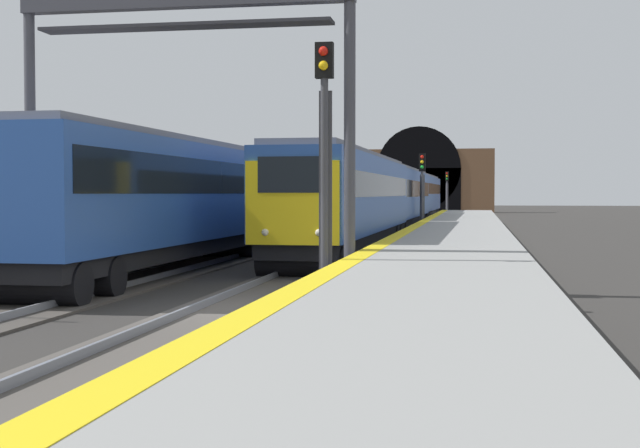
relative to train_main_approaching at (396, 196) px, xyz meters
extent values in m
plane|color=#302D2B|center=(-36.68, 0.00, -2.29)|extent=(320.00, 320.00, 0.00)
cube|color=gray|center=(-36.68, -4.10, -1.77)|extent=(112.00, 4.05, 1.05)
cube|color=yellow|center=(-36.68, -2.33, -1.24)|extent=(112.00, 0.50, 0.01)
cube|color=#4C4742|center=(-36.68, 0.00, -2.26)|extent=(160.00, 2.63, 0.06)
cube|color=gray|center=(-36.68, 0.72, -2.16)|extent=(160.00, 0.07, 0.15)
cube|color=gray|center=(-36.68, -0.72, -2.16)|extent=(160.00, 0.07, 0.15)
cube|color=#423D38|center=(-36.68, 4.58, -2.26)|extent=(160.00, 2.90, 0.06)
cube|color=gray|center=(-36.68, 5.29, -2.16)|extent=(160.00, 0.07, 0.15)
cube|color=gray|center=(-36.68, 3.86, -2.16)|extent=(160.00, 0.07, 0.15)
cube|color=#264C99|center=(-20.55, 0.00, 0.12)|extent=(19.92, 2.94, 2.78)
cube|color=black|center=(-20.55, 0.00, 0.45)|extent=(19.13, 2.97, 0.82)
cube|color=slate|center=(-20.55, 0.00, 1.61)|extent=(19.32, 2.53, 0.20)
cube|color=black|center=(-20.55, 0.00, -1.46)|extent=(19.52, 2.61, 0.54)
cylinder|color=black|center=(-29.41, 0.09, -1.80)|extent=(1.00, 2.54, 0.98)
cylinder|color=black|center=(-27.61, 0.07, -1.80)|extent=(1.00, 2.54, 0.98)
cylinder|color=black|center=(-13.48, -0.07, -1.80)|extent=(1.00, 2.54, 0.98)
cylinder|color=black|center=(-11.68, -0.09, -1.80)|extent=(1.00, 2.54, 0.98)
cube|color=yellow|center=(-30.53, 0.10, -0.10)|extent=(0.15, 2.64, 2.33)
cube|color=black|center=(-30.58, 0.10, 0.68)|extent=(0.06, 1.93, 1.00)
sphere|color=#F2EACC|center=(-30.60, -0.66, -0.92)|extent=(0.20, 0.20, 0.20)
sphere|color=#F2EACC|center=(-30.59, 0.85, -0.92)|extent=(0.20, 0.20, 0.20)
cube|color=#264C99|center=(0.02, 0.00, 0.12)|extent=(19.92, 2.94, 2.78)
cube|color=black|center=(0.02, 0.00, 0.43)|extent=(19.13, 2.97, 0.94)
cube|color=slate|center=(0.02, 0.00, 1.61)|extent=(19.32, 2.53, 0.20)
cube|color=black|center=(0.02, 0.00, -1.46)|extent=(19.52, 2.61, 0.54)
cylinder|color=black|center=(-8.75, 0.08, -1.80)|extent=(1.00, 2.54, 0.98)
cylinder|color=black|center=(-6.95, 0.07, -1.80)|extent=(1.00, 2.54, 0.98)
cylinder|color=black|center=(6.98, -0.07, -1.80)|extent=(1.00, 2.54, 0.98)
cylinder|color=black|center=(8.78, -0.08, -1.80)|extent=(1.00, 2.54, 0.98)
cube|color=#264C99|center=(20.58, 0.00, 0.12)|extent=(19.92, 2.94, 2.78)
cube|color=black|center=(20.58, 0.00, 0.53)|extent=(19.13, 2.97, 0.83)
cube|color=slate|center=(20.58, 0.00, 1.61)|extent=(19.32, 2.53, 0.20)
cube|color=black|center=(20.58, 0.00, -1.46)|extent=(19.52, 2.61, 0.54)
cylinder|color=black|center=(11.54, 0.09, -1.80)|extent=(1.00, 2.54, 0.98)
cylinder|color=black|center=(13.34, 0.07, -1.80)|extent=(1.00, 2.54, 0.98)
cylinder|color=black|center=(27.82, -0.07, -1.80)|extent=(1.00, 2.54, 0.98)
cylinder|color=black|center=(29.62, -0.09, -1.80)|extent=(1.00, 2.54, 0.98)
cube|color=#264C99|center=(-28.52, 4.58, 0.20)|extent=(18.42, 3.06, 2.92)
cube|color=black|center=(-28.52, 4.58, 0.67)|extent=(17.69, 3.08, 1.02)
cube|color=slate|center=(-28.52, 4.58, 1.76)|extent=(17.86, 2.62, 0.20)
cube|color=black|center=(-28.52, 4.58, -1.46)|extent=(18.05, 2.71, 0.54)
cylinder|color=black|center=(-20.41, 4.49, -1.80)|extent=(1.00, 2.65, 0.98)
cylinder|color=black|center=(-22.21, 4.51, -1.80)|extent=(1.00, 2.65, 0.98)
cylinder|color=black|center=(-34.83, 4.64, -1.80)|extent=(1.00, 2.65, 0.98)
cylinder|color=black|center=(-36.63, 4.66, -1.80)|extent=(1.00, 2.65, 0.98)
cube|color=yellow|center=(-19.29, 4.48, 0.07)|extent=(0.15, 2.75, 2.67)
cube|color=black|center=(-19.24, 4.48, 0.78)|extent=(0.06, 2.01, 1.05)
sphere|color=#F2EACC|center=(-19.22, 5.26, -0.92)|extent=(0.20, 0.20, 0.20)
sphere|color=#F2EACC|center=(-19.24, 3.69, -0.92)|extent=(0.20, 0.20, 0.20)
cube|color=#264C99|center=(-9.55, 4.58, 0.20)|extent=(18.42, 3.06, 2.92)
cube|color=black|center=(-9.55, 4.58, 0.56)|extent=(17.69, 3.08, 0.91)
cube|color=slate|center=(-9.55, 4.58, 1.76)|extent=(17.86, 2.62, 0.20)
cube|color=black|center=(-9.55, 4.58, -1.46)|extent=(18.05, 2.71, 0.54)
cylinder|color=black|center=(-1.61, 4.49, -1.80)|extent=(1.00, 2.65, 0.98)
cylinder|color=black|center=(-3.41, 4.51, -1.80)|extent=(1.00, 2.65, 0.98)
cylinder|color=black|center=(-15.70, 4.64, -1.80)|extent=(1.00, 2.65, 0.98)
cylinder|color=black|center=(-17.50, 4.66, -1.80)|extent=(1.00, 2.65, 0.98)
cube|color=black|center=(-9.55, 4.58, 2.31)|extent=(1.32, 1.73, 0.90)
cylinder|color=#38383D|center=(-35.90, -1.74, 0.14)|extent=(0.16, 0.16, 4.87)
cube|color=black|center=(-35.90, -1.74, 2.96)|extent=(0.20, 0.38, 0.75)
cube|color=#38383D|center=(-35.76, -1.74, 0.14)|extent=(0.04, 0.28, 4.39)
sphere|color=red|center=(-36.03, -1.74, 3.13)|extent=(0.20, 0.20, 0.20)
sphere|color=yellow|center=(-36.03, -1.74, 2.83)|extent=(0.20, 0.20, 0.20)
cylinder|color=#4C4C54|center=(-2.27, -1.74, -0.42)|extent=(0.16, 0.16, 3.75)
cube|color=black|center=(-2.27, -1.74, 1.98)|extent=(0.20, 0.38, 1.05)
cube|color=#4C4C54|center=(-2.13, -1.74, -0.42)|extent=(0.04, 0.28, 3.37)
sphere|color=red|center=(-2.40, -1.74, 2.30)|extent=(0.20, 0.20, 0.20)
sphere|color=yellow|center=(-2.40, -1.74, 2.00)|extent=(0.20, 0.20, 0.20)
sphere|color=green|center=(-2.40, -1.74, 1.70)|extent=(0.20, 0.20, 0.20)
cylinder|color=#4C4C54|center=(41.74, -1.74, -0.41)|extent=(0.16, 0.16, 3.76)
cube|color=black|center=(41.74, -1.74, 2.00)|extent=(0.20, 0.38, 1.05)
cube|color=#4C4C54|center=(41.88, -1.74, -0.41)|extent=(0.04, 0.28, 3.39)
sphere|color=red|center=(41.61, -1.74, 2.32)|extent=(0.20, 0.20, 0.20)
sphere|color=yellow|center=(41.61, -1.74, 2.02)|extent=(0.20, 0.20, 0.20)
sphere|color=green|center=(41.61, -1.74, 1.72)|extent=(0.20, 0.20, 0.20)
cylinder|color=#3F3F47|center=(-33.15, 6.46, 1.24)|extent=(0.28, 0.28, 7.06)
cylinder|color=#3F3F47|center=(-33.15, -1.88, 1.24)|extent=(0.28, 0.28, 7.06)
cube|color=#3F3F47|center=(-33.15, 2.29, 4.95)|extent=(0.36, 8.62, 0.35)
cube|color=#2D2D33|center=(-33.15, 2.29, 4.32)|extent=(0.70, 7.51, 0.08)
cube|color=brown|center=(58.17, 2.29, 1.73)|extent=(2.82, 18.83, 8.05)
cube|color=black|center=(56.71, 2.29, 0.52)|extent=(0.12, 10.55, 5.63)
cylinder|color=black|center=(56.71, 2.29, 3.34)|extent=(0.12, 10.55, 10.55)
camera|label=1|loc=(-54.05, -4.91, 0.17)|focal=48.96mm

